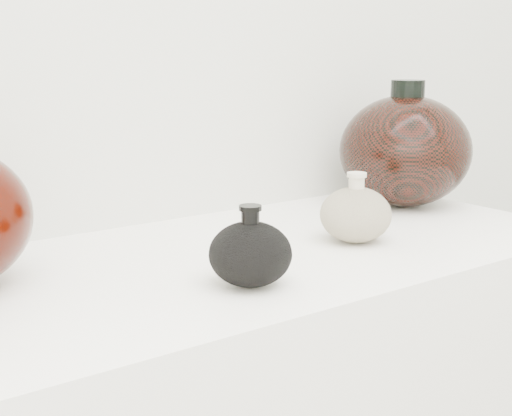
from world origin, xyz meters
TOP-DOWN VIEW (x-y plane):
  - black_gourd_vase at (-0.03, 0.82)m, footprint 0.13×0.13m
  - cream_gourd_vase at (0.22, 0.90)m, footprint 0.14×0.14m
  - right_round_pot at (0.49, 1.04)m, footprint 0.26×0.26m

SIDE VIEW (x-z plane):
  - black_gourd_vase at x=-0.03m, z-range 0.89..0.99m
  - cream_gourd_vase at x=0.22m, z-range 0.89..1.00m
  - right_round_pot at x=0.49m, z-range 0.89..1.13m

